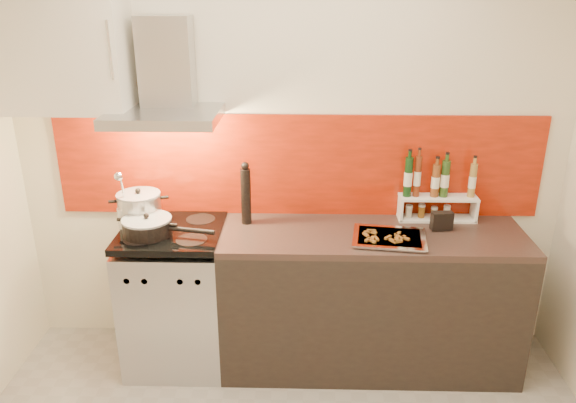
{
  "coord_description": "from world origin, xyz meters",
  "views": [
    {
      "loc": [
        0.08,
        -1.93,
        2.27
      ],
      "look_at": [
        0.0,
        0.95,
        1.15
      ],
      "focal_mm": 35.0,
      "sensor_mm": 36.0,
      "label": 1
    }
  ],
  "objects_px": {
    "saute_pan": "(148,226)",
    "stock_pot": "(140,208)",
    "range_stove": "(177,298)",
    "pepper_mill": "(246,194)",
    "counter": "(369,299)",
    "baking_tray": "(389,238)"
  },
  "relations": [
    {
      "from": "saute_pan",
      "to": "stock_pot",
      "type": "bearing_deg",
      "value": 118.76
    },
    {
      "from": "range_stove",
      "to": "pepper_mill",
      "type": "relative_size",
      "value": 2.33
    },
    {
      "from": "counter",
      "to": "baking_tray",
      "type": "distance_m",
      "value": 0.48
    },
    {
      "from": "pepper_mill",
      "to": "stock_pot",
      "type": "bearing_deg",
      "value": -176.66
    },
    {
      "from": "range_stove",
      "to": "counter",
      "type": "relative_size",
      "value": 0.51
    },
    {
      "from": "range_stove",
      "to": "baking_tray",
      "type": "height_order",
      "value": "baking_tray"
    },
    {
      "from": "range_stove",
      "to": "saute_pan",
      "type": "relative_size",
      "value": 1.66
    },
    {
      "from": "counter",
      "to": "saute_pan",
      "type": "xyz_separation_m",
      "value": [
        -1.31,
        -0.08,
        0.51
      ]
    },
    {
      "from": "range_stove",
      "to": "pepper_mill",
      "type": "bearing_deg",
      "value": 16.37
    },
    {
      "from": "stock_pot",
      "to": "baking_tray",
      "type": "xyz_separation_m",
      "value": [
        1.48,
        -0.19,
        -0.09
      ]
    },
    {
      "from": "baking_tray",
      "to": "saute_pan",
      "type": "bearing_deg",
      "value": 179.18
    },
    {
      "from": "counter",
      "to": "stock_pot",
      "type": "relative_size",
      "value": 6.88
    },
    {
      "from": "stock_pot",
      "to": "saute_pan",
      "type": "height_order",
      "value": "stock_pot"
    },
    {
      "from": "pepper_mill",
      "to": "baking_tray",
      "type": "bearing_deg",
      "value": -15.12
    },
    {
      "from": "saute_pan",
      "to": "baking_tray",
      "type": "bearing_deg",
      "value": -0.82
    },
    {
      "from": "counter",
      "to": "pepper_mill",
      "type": "distance_m",
      "value": 1.0
    },
    {
      "from": "stock_pot",
      "to": "baking_tray",
      "type": "height_order",
      "value": "stock_pot"
    },
    {
      "from": "pepper_mill",
      "to": "baking_tray",
      "type": "height_order",
      "value": "pepper_mill"
    },
    {
      "from": "pepper_mill",
      "to": "saute_pan",
      "type": "bearing_deg",
      "value": -159.37
    },
    {
      "from": "baking_tray",
      "to": "stock_pot",
      "type": "bearing_deg",
      "value": 172.72
    },
    {
      "from": "range_stove",
      "to": "stock_pot",
      "type": "distance_m",
      "value": 0.61
    },
    {
      "from": "counter",
      "to": "saute_pan",
      "type": "relative_size",
      "value": 3.28
    }
  ]
}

